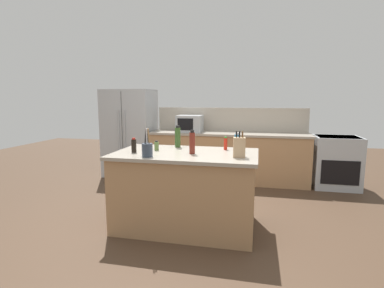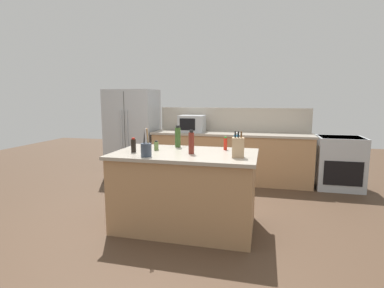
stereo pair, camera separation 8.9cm
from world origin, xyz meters
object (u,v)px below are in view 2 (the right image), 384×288
soy_sauce_bottle (133,145)px  vinegar_bottle (191,143)px  spice_jar_oregano (156,146)px  refrigerator (133,133)px  hot_sauce_bottle (225,144)px  microwave (192,124)px  range_oven (339,162)px  knife_block (238,147)px  dish_soap_bottle (236,144)px  olive_oil_bottle (178,137)px  utensil_crock (146,149)px

soy_sauce_bottle → vinegar_bottle: 0.71m
spice_jar_oregano → vinegar_bottle: 0.51m
refrigerator → hot_sauce_bottle: size_ratio=10.56×
refrigerator → microwave: size_ratio=3.65×
range_oven → soy_sauce_bottle: 3.71m
range_oven → knife_block: bearing=-123.6°
knife_block → soy_sauce_bottle: 1.25m
dish_soap_bottle → spice_jar_oregano: size_ratio=2.05×
spice_jar_oregano → soy_sauce_bottle: (-0.21, -0.20, 0.03)m
range_oven → microwave: microwave is taller
olive_oil_bottle → vinegar_bottle: (0.29, -0.42, -0.01)m
range_oven → utensil_crock: utensil_crock is taller
dish_soap_bottle → vinegar_bottle: 0.53m
spice_jar_oregano → soy_sauce_bottle: bearing=-136.5°
vinegar_bottle → hot_sauce_bottle: size_ratio=1.69×
olive_oil_bottle → soy_sauce_bottle: bearing=-129.3°
soy_sauce_bottle → utensil_crock: bearing=-40.5°
utensil_crock → knife_block: bearing=11.3°
microwave → dish_soap_bottle: bearing=-63.4°
refrigerator → utensil_crock: size_ratio=5.49×
knife_block → olive_oil_bottle: size_ratio=0.99×
utensil_crock → vinegar_bottle: (0.45, 0.29, 0.05)m
refrigerator → vinegar_bottle: bearing=-51.8°
microwave → utensil_crock: 2.56m
utensil_crock → hot_sauce_bottle: size_ratio=1.92×
soy_sauce_bottle → vinegar_bottle: (0.70, 0.08, 0.05)m
range_oven → microwave: size_ratio=1.91×
range_oven → spice_jar_oregano: 3.41m
knife_block → dish_soap_bottle: knife_block is taller
refrigerator → microwave: 1.30m
utensil_crock → olive_oil_bottle: utensil_crock is taller
soy_sauce_bottle → knife_block: bearing=-0.8°
microwave → soy_sauce_bottle: 2.35m
microwave → soy_sauce_bottle: bearing=-93.7°
hot_sauce_bottle → knife_block: bearing=-66.6°
range_oven → utensil_crock: size_ratio=2.87×
microwave → vinegar_bottle: (0.55, -2.27, -0.03)m
refrigerator → knife_block: bearing=-45.4°
hot_sauce_bottle → refrigerator: bearing=138.1°
dish_soap_bottle → olive_oil_bottle: 0.85m
dish_soap_bottle → hot_sauce_bottle: size_ratio=1.50×
olive_oil_bottle → vinegar_bottle: olive_oil_bottle is taller
olive_oil_bottle → hot_sauce_bottle: 0.65m
refrigerator → utensil_crock: 2.96m
hot_sauce_bottle → microwave: bearing=115.4°
range_oven → vinegar_bottle: (-2.12, -2.27, 0.60)m
soy_sauce_bottle → olive_oil_bottle: (0.41, 0.50, 0.05)m
knife_block → hot_sauce_bottle: knife_block is taller
microwave → olive_oil_bottle: microwave is taller
olive_oil_bottle → hot_sauce_bottle: bearing=-5.1°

